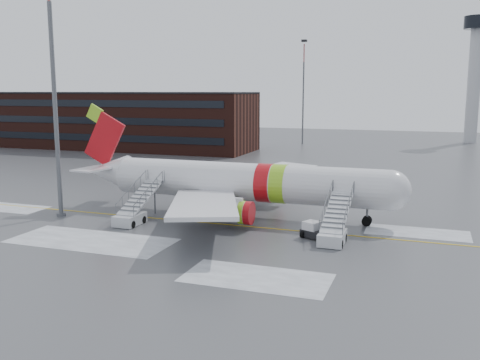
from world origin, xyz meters
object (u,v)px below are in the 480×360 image
at_px(airliner, 238,182).
at_px(airstair_aft, 134,212).
at_px(light_mast_near, 54,79).
at_px(pushback_tug, 314,231).
at_px(airstair_fwd, 334,229).

relative_size(airliner, airstair_aft, 4.55).
bearing_deg(light_mast_near, airstair_aft, -1.13).
xyz_separation_m(airliner, light_mast_near, (-16.82, -6.37, 10.24)).
height_order(pushback_tug, light_mast_near, light_mast_near).
relative_size(airstair_fwd, light_mast_near, 0.29).
height_order(airstair_aft, light_mast_near, light_mast_near).
height_order(airliner, airstair_fwd, airliner).
relative_size(airstair_fwd, pushback_tug, 2.73).
relative_size(pushback_tug, light_mast_near, 0.11).
distance_m(airliner, pushback_tug, 11.30).
height_order(airstair_fwd, airstair_aft, same).
distance_m(airliner, airstair_aft, 10.81).
bearing_deg(airstair_fwd, pushback_tug, 162.87).
xyz_separation_m(airstair_fwd, airstair_aft, (-19.22, 0.00, 0.00)).
bearing_deg(airstair_aft, airstair_fwd, 0.00).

